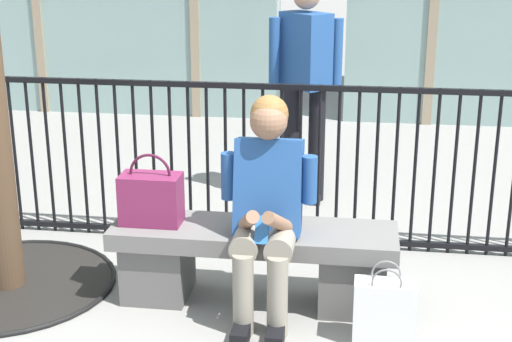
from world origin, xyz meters
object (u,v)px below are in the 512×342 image
object	(u,v)px
seated_person_with_phone	(267,202)
bystander_at_railing	(305,74)
handbag_on_bench	(151,198)
stone_bench	(254,257)
shopping_bag	(385,312)

from	to	relation	value
seated_person_with_phone	bystander_at_railing	xyz separation A→B (m)	(0.05, 1.89, 0.35)
seated_person_with_phone	handbag_on_bench	size ratio (longest dim) A/B	2.96
seated_person_with_phone	bystander_at_railing	distance (m)	1.92
stone_bench	handbag_on_bench	size ratio (longest dim) A/B	3.91
shopping_bag	bystander_at_railing	world-z (taller)	bystander_at_railing
handbag_on_bench	bystander_at_railing	distance (m)	1.95
seated_person_with_phone	handbag_on_bench	distance (m)	0.68
handbag_on_bench	stone_bench	bearing A→B (deg)	0.99
stone_bench	shopping_bag	world-z (taller)	stone_bench
seated_person_with_phone	handbag_on_bench	bearing A→B (deg)	169.95
handbag_on_bench	bystander_at_railing	world-z (taller)	bystander_at_railing
stone_bench	shopping_bag	bearing A→B (deg)	-26.61
seated_person_with_phone	shopping_bag	size ratio (longest dim) A/B	2.77
bystander_at_railing	stone_bench	bearing A→B (deg)	-94.53
stone_bench	bystander_at_railing	bearing A→B (deg)	85.47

